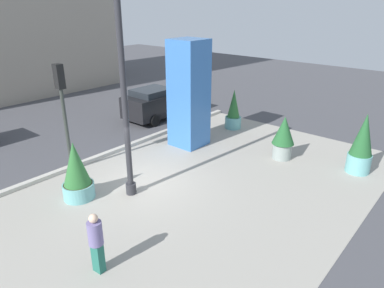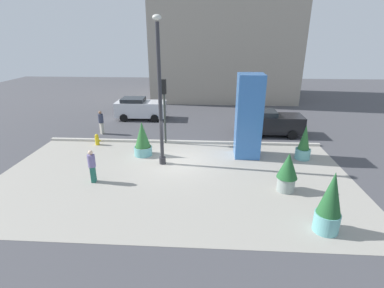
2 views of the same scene
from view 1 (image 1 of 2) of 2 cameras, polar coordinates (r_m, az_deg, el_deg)
The scene contains 12 objects.
ground_plane at distance 16.28m, azimuth -17.31°, elevation -1.68°, with size 60.00×60.00×0.00m, color #47474C.
plaza_pavement at distance 12.10m, azimuth -1.29°, elevation -9.27°, with size 18.00×10.00×0.02m, color #9E998E.
curb_strip at distance 15.56m, azimuth -15.56°, elevation -2.28°, with size 18.00×0.24×0.16m, color #B7B2A8.
lamp_post at distance 11.34m, azimuth -11.02°, elevation 8.80°, with size 0.44×0.44×7.71m.
art_pillar_blue at distance 15.96m, azimuth -0.51°, elevation 8.06°, with size 1.43×1.43×4.82m, color #3870BC.
potted_plant_curbside at distance 18.66m, azimuth 6.74°, elevation 5.20°, with size 0.85×0.85×2.07m.
potted_plant_mid_plaza at distance 15.32m, azimuth 14.60°, elevation 1.17°, with size 0.94×0.94×1.88m.
potted_plant_by_pillar at distance 15.07m, azimuth 25.82°, elevation -0.12°, with size 0.91×0.91×2.42m.
potted_plant_near_left at distance 12.46m, azimuth -18.22°, elevation -4.46°, with size 1.06×1.06×2.07m.
traffic_light_corner at distance 14.05m, azimuth -20.28°, elevation 6.64°, with size 0.28×0.42×4.22m.
car_far_lane at distance 20.44m, azimuth -5.23°, elevation 6.83°, with size 4.50×2.10×1.79m.
pedestrian_by_curb at distance 9.15m, azimuth -15.29°, elevation -14.84°, with size 0.39×0.39×1.67m.
Camera 1 is at (-7.68, -8.88, 6.33)m, focal length 32.91 mm.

